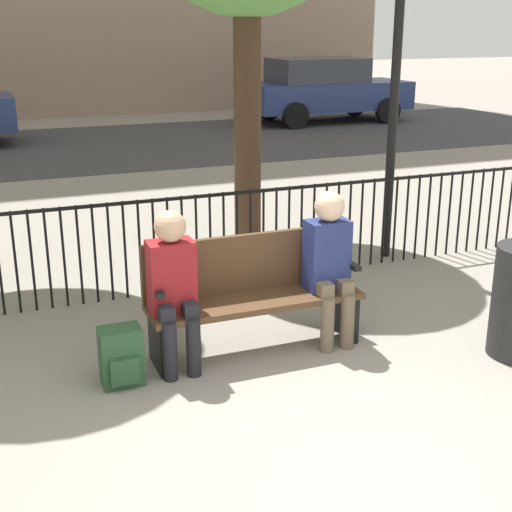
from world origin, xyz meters
The scene contains 9 objects.
ground_plane centered at (0.00, 0.00, 0.00)m, with size 80.00×80.00×0.00m, color gray.
park_bench centered at (0.00, 1.75, 0.49)m, with size 1.72×0.45×0.92m.
seated_person_0 centered at (-0.67, 1.63, 0.70)m, with size 0.34×0.39×1.23m.
seated_person_1 centered at (0.61, 1.63, 0.72)m, with size 0.34×0.39×1.26m.
backpack centered at (-1.11, 1.52, 0.21)m, with size 0.30×0.25×0.44m.
fence_railing centered at (-0.02, 3.19, 0.56)m, with size 9.01×0.03×0.95m.
lamp_post centered at (2.25, 3.40, 2.41)m, with size 0.28×0.28×3.65m.
street_surface centered at (0.00, 12.00, 0.00)m, with size 24.00×6.00×0.01m.
parked_car_1 centered at (6.64, 13.64, 0.84)m, with size 4.20×1.94×1.62m.
Camera 1 is at (-1.92, -3.16, 2.52)m, focal length 50.00 mm.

